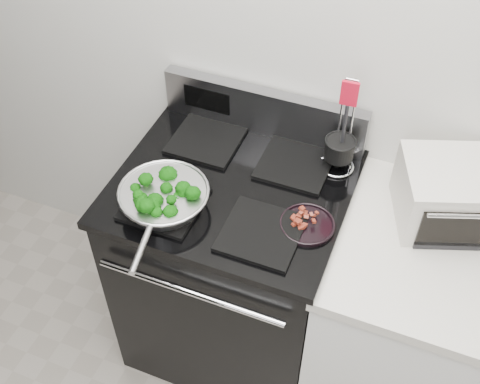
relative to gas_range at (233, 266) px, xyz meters
The scene contains 8 objects.
back_wall 0.97m from the gas_range, 48.22° to the left, with size 4.00×0.02×2.70m, color beige.
gas_range is the anchor object (origin of this frame).
counter 0.69m from the gas_range, ahead, with size 0.62×0.68×0.92m.
skillet 0.57m from the gas_range, 131.38° to the right, with size 0.30×0.47×0.06m.
broccoli_pile 0.58m from the gas_range, 131.90° to the right, with size 0.23×0.23×0.08m, color black, non-canonical shape.
bacon_plate 0.57m from the gas_range, 16.60° to the right, with size 0.18×0.18×0.04m.
utensil_holder 0.65m from the gas_range, 34.26° to the left, with size 0.12×0.12×0.37m.
toaster_oven 0.91m from the gas_range, 12.02° to the left, with size 0.44×0.38×0.21m.
Camera 1 is at (0.26, 0.09, 2.40)m, focal length 45.00 mm.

